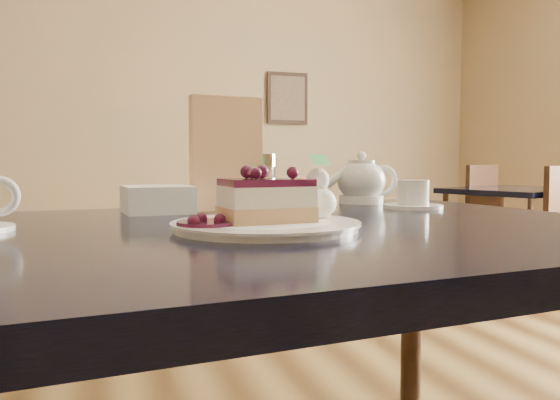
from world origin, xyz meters
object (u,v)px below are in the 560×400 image
object	(u,v)px
dessert_plate	(266,226)
bg_table_far_right	(515,275)
cheesecake_slice	(266,201)
main_table	(254,279)
tea_set	(371,185)

from	to	relation	value
dessert_plate	bg_table_far_right	xyz separation A→B (m)	(2.68, 2.53, -0.75)
cheesecake_slice	main_table	bearing A→B (deg)	90.00
cheesecake_slice	tea_set	bearing A→B (deg)	41.34
main_table	cheesecake_slice	distance (m)	0.14
tea_set	main_table	bearing A→B (deg)	-137.69
dessert_plate	cheesecake_slice	xyz separation A→B (m)	(-0.00, 0.00, 0.04)
main_table	dessert_plate	world-z (taller)	dessert_plate
main_table	bg_table_far_right	distance (m)	3.71
tea_set	cheesecake_slice	bearing A→B (deg)	-133.22
main_table	bg_table_far_right	xyz separation A→B (m)	(2.68, 2.48, -0.66)
cheesecake_slice	bg_table_far_right	size ratio (longest dim) A/B	0.08
dessert_plate	cheesecake_slice	distance (m)	0.04
dessert_plate	tea_set	xyz separation A→B (m)	(0.38, 0.41, 0.04)
tea_set	bg_table_far_right	size ratio (longest dim) A/B	0.16
dessert_plate	bg_table_far_right	size ratio (longest dim) A/B	0.16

